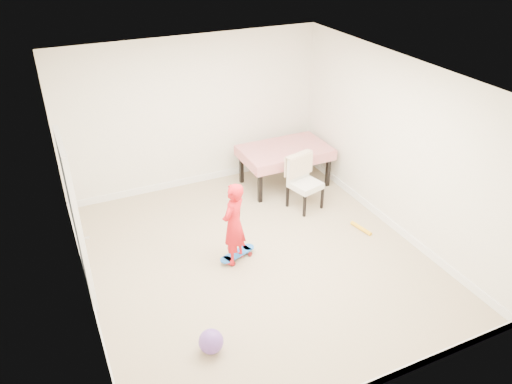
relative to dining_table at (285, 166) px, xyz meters
name	(u,v)px	position (x,y,z in m)	size (l,w,h in m)	color
ground	(256,258)	(-1.38, -1.77, -0.35)	(5.00, 5.00, 0.00)	tan
ceiling	(255,79)	(-1.38, -1.77, 2.23)	(4.50, 5.00, 0.04)	white
wall_back	(194,114)	(-1.38, 0.71, 0.95)	(4.50, 0.04, 2.60)	silver
wall_front	(372,295)	(-1.38, -4.25, 0.95)	(4.50, 0.04, 2.60)	silver
wall_left	(75,216)	(-3.61, -1.77, 0.95)	(0.04, 5.00, 2.60)	silver
wall_right	(395,147)	(0.85, -1.77, 0.95)	(0.04, 5.00, 2.60)	silver
door	(77,223)	(-3.60, -1.47, 0.67)	(0.10, 0.94, 2.11)	white
baseboard_back	(198,179)	(-1.38, 0.72, -0.29)	(4.50, 0.02, 0.12)	white
baseboard_left	(92,300)	(-3.62, -1.77, -0.29)	(0.02, 5.00, 0.12)	white
baseboard_right	(385,219)	(0.86, -1.77, -0.29)	(0.02, 5.00, 0.12)	white
dining_table	(285,166)	(0.00, 0.00, 0.00)	(1.51, 0.95, 0.71)	#B01E09
dining_chair	(306,183)	(-0.07, -0.86, 0.10)	(0.50, 0.58, 0.91)	silver
skateboard	(237,255)	(-1.61, -1.66, -0.31)	(0.58, 0.21, 0.09)	blue
child	(234,226)	(-1.68, -1.73, 0.25)	(0.44, 0.29, 1.20)	red
balloon	(211,341)	(-2.54, -3.10, -0.21)	(0.28, 0.28, 0.28)	#6E46A8
foam_toy	(361,228)	(0.39, -1.81, -0.32)	(0.06, 0.06, 0.40)	yellow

